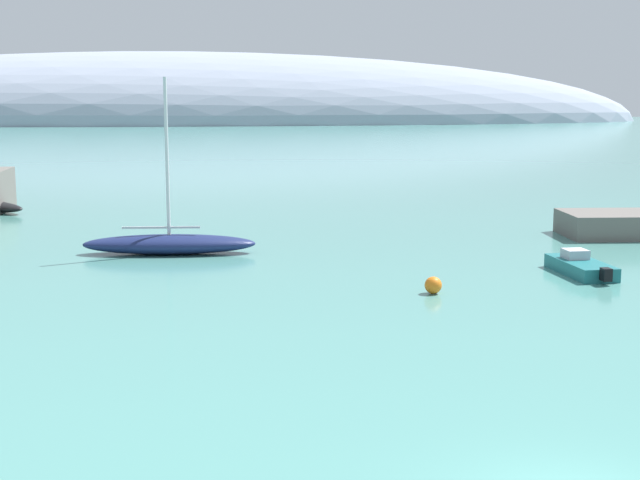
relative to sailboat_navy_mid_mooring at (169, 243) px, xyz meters
name	(u,v)px	position (x,y,z in m)	size (l,w,h in m)	color
distant_ridge	(174,122)	(-6.42, 225.35, -0.52)	(287.24, 82.18, 41.20)	#8E99AD
sailboat_navy_mid_mooring	(169,243)	(0.00, 0.00, 0.00)	(8.46, 2.79, 8.42)	navy
motorboat_teal_foreground	(581,266)	(17.61, -7.36, -0.19)	(1.71, 4.45, 0.98)	#1E6B70
mooring_buoy_orange	(433,285)	(10.38, -10.20, -0.19)	(0.67, 0.67, 0.67)	orange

